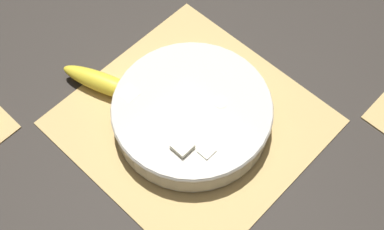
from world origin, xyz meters
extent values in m
plane|color=#2D2823|center=(0.00, 0.00, 0.00)|extent=(6.00, 6.00, 0.00)
cube|color=tan|center=(0.00, 0.00, 0.00)|extent=(0.41, 0.42, 0.01)
cube|color=brown|center=(-0.15, 0.00, 0.00)|extent=(0.01, 0.41, 0.00)
cube|color=brown|center=(-0.10, 0.00, 0.00)|extent=(0.01, 0.41, 0.00)
cube|color=brown|center=(-0.05, 0.00, 0.00)|extent=(0.01, 0.41, 0.00)
cube|color=brown|center=(0.00, 0.00, 0.00)|extent=(0.01, 0.41, 0.00)
cube|color=brown|center=(0.05, 0.00, 0.00)|extent=(0.01, 0.41, 0.00)
cube|color=brown|center=(0.10, 0.00, 0.00)|extent=(0.01, 0.41, 0.00)
cube|color=brown|center=(0.15, 0.00, 0.00)|extent=(0.01, 0.41, 0.00)
cylinder|color=silver|center=(0.00, 0.00, 0.03)|extent=(0.28, 0.28, 0.05)
torus|color=silver|center=(0.00, 0.00, 0.05)|extent=(0.29, 0.29, 0.01)
cylinder|color=#F4EABC|center=(-0.06, -0.02, 0.02)|extent=(0.03, 0.03, 0.01)
cylinder|color=#F4EABC|center=(-0.07, -0.09, 0.03)|extent=(0.03, 0.03, 0.01)
cylinder|color=#F4EABC|center=(-0.03, -0.01, 0.06)|extent=(0.03, 0.03, 0.01)
cylinder|color=#F4EABC|center=(-0.10, 0.04, 0.04)|extent=(0.03, 0.03, 0.01)
cylinder|color=#F4EABC|center=(-0.04, 0.02, 0.02)|extent=(0.02, 0.02, 0.01)
cylinder|color=#F4EABC|center=(0.07, 0.02, 0.04)|extent=(0.02, 0.02, 0.01)
cylinder|color=#F4EABC|center=(0.01, -0.11, 0.03)|extent=(0.03, 0.03, 0.01)
cylinder|color=#F4EABC|center=(0.04, -0.03, 0.06)|extent=(0.02, 0.02, 0.01)
cylinder|color=#F4EABC|center=(-0.03, 0.08, 0.05)|extent=(0.03, 0.03, 0.01)
cylinder|color=#F4EABC|center=(0.08, -0.08, 0.02)|extent=(0.03, 0.03, 0.01)
cylinder|color=#F4EABC|center=(0.06, -0.10, 0.05)|extent=(0.03, 0.03, 0.01)
cube|color=#EFEACC|center=(-0.01, -0.01, 0.02)|extent=(0.03, 0.03, 0.03)
cube|color=#EFEACC|center=(0.04, 0.06, 0.03)|extent=(0.03, 0.03, 0.03)
cube|color=#EFEACC|center=(-0.07, 0.01, 0.04)|extent=(0.03, 0.03, 0.03)
cube|color=#EFEACC|center=(-0.07, -0.05, 0.06)|extent=(0.03, 0.03, 0.03)
cube|color=#EFEACC|center=(-0.06, 0.10, 0.05)|extent=(0.03, 0.03, 0.03)
cube|color=#EFEACC|center=(-0.05, -0.08, 0.05)|extent=(0.02, 0.02, 0.02)
cube|color=#EFEACC|center=(-0.08, 0.05, 0.02)|extent=(0.03, 0.03, 0.03)
cube|color=#EFEACC|center=(0.08, 0.00, 0.02)|extent=(0.03, 0.03, 0.03)
ellipsoid|color=orange|center=(0.03, -0.04, 0.04)|extent=(0.03, 0.01, 0.01)
ellipsoid|color=red|center=(0.06, 0.03, 0.02)|extent=(0.03, 0.02, 0.01)
ellipsoid|color=red|center=(-0.08, -0.02, 0.03)|extent=(0.03, 0.02, 0.01)
ellipsoid|color=orange|center=(0.09, -0.04, 0.05)|extent=(0.03, 0.02, 0.01)
ellipsoid|color=yellow|center=(-0.06, 0.17, 0.03)|extent=(0.10, 0.18, 0.04)
sphere|color=#473819|center=(-0.03, 0.09, 0.03)|extent=(0.02, 0.02, 0.02)
camera|label=1|loc=(-0.36, -0.34, 0.86)|focal=50.00mm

